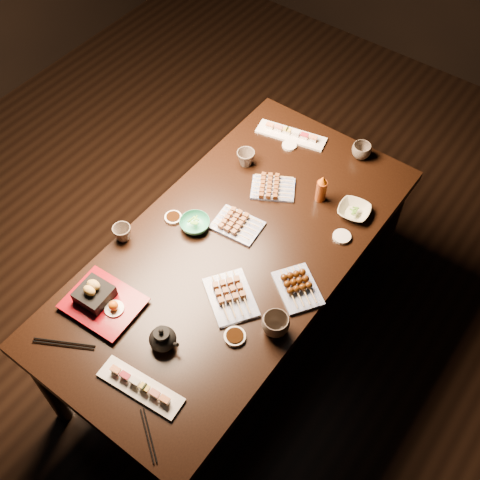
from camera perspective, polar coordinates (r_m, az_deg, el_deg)
name	(u,v)px	position (r m, az deg, el deg)	size (l,w,h in m)	color
ground	(187,267)	(3.44, -5.06, -2.54)	(5.00, 5.00, 0.00)	black
dining_table	(234,296)	(2.88, -0.59, -5.34)	(0.90, 1.80, 0.75)	black
sushi_platter_near	(140,386)	(2.28, -9.45, -13.46)	(0.34, 0.09, 0.04)	white
sushi_platter_far	(291,133)	(3.03, 4.89, 10.08)	(0.35, 0.10, 0.04)	white
yakitori_plate_center	(237,223)	(2.63, -0.25, 1.66)	(0.21, 0.15, 0.05)	#828EB6
yakitori_plate_right	(231,295)	(2.41, -0.88, -5.19)	(0.24, 0.17, 0.06)	#828EB6
yakitori_plate_left	(273,186)	(2.77, 3.16, 5.14)	(0.20, 0.14, 0.05)	#828EB6
tsukune_plate	(298,286)	(2.45, 5.52, -4.36)	(0.21, 0.15, 0.05)	#828EB6
edamame_bowl_green	(195,224)	(2.64, -4.30, 1.51)	(0.13, 0.13, 0.04)	#2F906D
edamame_bowl_cream	(354,211)	(2.73, 10.76, 2.73)	(0.14, 0.14, 0.03)	beige
tempura_tray	(102,298)	(2.44, -12.97, -5.41)	(0.29, 0.24, 0.11)	black
teacup_near_left	(122,233)	(2.63, -11.08, 0.63)	(0.08, 0.08, 0.07)	brown
teacup_mid_right	(276,325)	(2.33, 3.39, -8.01)	(0.11, 0.11, 0.09)	brown
teacup_far_left	(246,158)	(2.87, 0.55, 7.76)	(0.09, 0.09, 0.08)	brown
teacup_far_right	(361,151)	(2.97, 11.43, 8.28)	(0.09, 0.09, 0.07)	brown
teapot	(162,337)	(2.31, -7.38, -9.14)	(0.13, 0.13, 0.11)	black
condiment_bottle	(322,188)	(2.72, 7.74, 4.91)	(0.05, 0.05, 0.15)	maroon
sauce_dish_west	(173,218)	(2.69, -6.35, 2.13)	(0.08, 0.08, 0.01)	white
sauce_dish_east	(342,237)	(2.64, 9.63, 0.32)	(0.08, 0.08, 0.01)	white
sauce_dish_se	(235,337)	(2.35, -0.49, -9.14)	(0.09, 0.09, 0.02)	white
sauce_dish_nw	(289,146)	(2.99, 4.70, 8.92)	(0.07, 0.07, 0.01)	white
chopsticks_near	(64,344)	(2.43, -16.34, -9.41)	(0.24, 0.02, 0.01)	black
chopsticks_se	(149,435)	(2.22, -8.66, -17.84)	(0.20, 0.02, 0.01)	black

